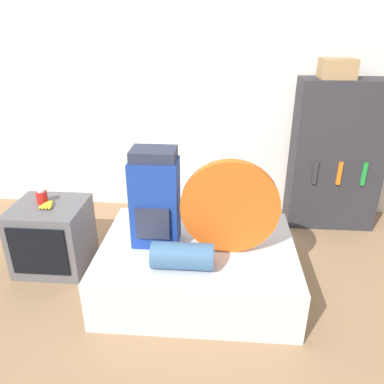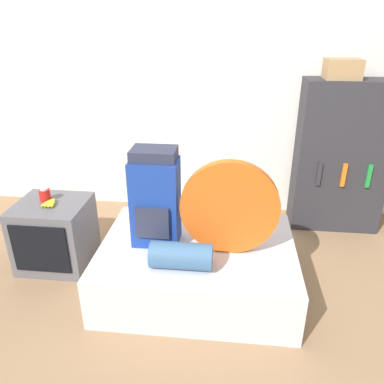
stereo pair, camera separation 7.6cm
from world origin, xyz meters
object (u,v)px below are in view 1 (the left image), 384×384
object	(u,v)px
tent_bag	(230,207)
television	(53,236)
sleeping_roll	(182,256)
bookshelf	(336,156)
backpack	(155,199)
cardboard_box	(337,68)
canister	(42,197)

from	to	relation	value
tent_bag	television	xyz separation A→B (m)	(-1.53, 0.27, -0.48)
sleeping_roll	bookshelf	world-z (taller)	bookshelf
sleeping_roll	backpack	bearing A→B (deg)	125.88
sleeping_roll	television	distance (m)	1.33
backpack	tent_bag	size ratio (longest dim) A/B	1.05
tent_bag	cardboard_box	bearing A→B (deg)	52.68
tent_bag	sleeping_roll	distance (m)	0.49
tent_bag	canister	world-z (taller)	tent_bag
backpack	canister	distance (m)	1.06
canister	bookshelf	size ratio (longest dim) A/B	0.08
tent_bag	bookshelf	bearing A→B (deg)	49.45
backpack	canister	size ratio (longest dim) A/B	6.41
canister	television	bearing A→B (deg)	-40.88
tent_bag	cardboard_box	size ratio (longest dim) A/B	2.34
tent_bag	bookshelf	xyz separation A→B (m)	(1.09, 1.28, -0.02)
tent_bag	sleeping_roll	bearing A→B (deg)	-141.96
sleeping_roll	cardboard_box	xyz separation A→B (m)	(1.30, 1.53, 1.10)
tent_bag	bookshelf	world-z (taller)	bookshelf
sleeping_roll	canister	distance (m)	1.40
tent_bag	television	distance (m)	1.62
backpack	cardboard_box	xyz separation A→B (m)	(1.54, 1.20, 0.83)
tent_bag	cardboard_box	xyz separation A→B (m)	(0.97, 1.27, 0.84)
sleeping_roll	tent_bag	bearing A→B (deg)	38.04
backpack	cardboard_box	size ratio (longest dim) A/B	2.46
backpack	sleeping_roll	bearing A→B (deg)	-54.12
canister	cardboard_box	world-z (taller)	cardboard_box
cardboard_box	bookshelf	bearing A→B (deg)	1.86
backpack	tent_bag	world-z (taller)	backpack
backpack	television	xyz separation A→B (m)	(-0.96, 0.19, -0.49)
tent_bag	canister	size ratio (longest dim) A/B	6.09
sleeping_roll	television	size ratio (longest dim) A/B	0.74
sleeping_roll	canister	xyz separation A→B (m)	(-1.26, 0.58, 0.14)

